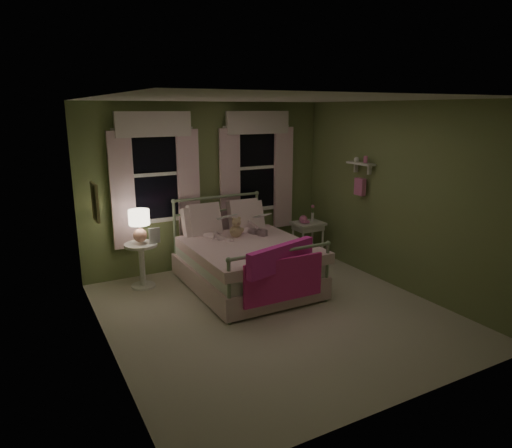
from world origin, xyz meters
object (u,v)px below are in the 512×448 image
nightstand_left (142,259)px  table_lamp (139,223)px  child_right (248,215)px  bed (244,260)px  nightstand_right (308,228)px  teddy_bear (236,229)px  child_left (214,217)px

nightstand_left → table_lamp: 0.54m
nightstand_left → child_right: bearing=-8.3°
child_right → nightstand_left: (-1.59, 0.23, -0.52)m
bed → table_lamp: bearing=153.4°
bed → table_lamp: (-1.31, 0.65, 0.57)m
nightstand_left → nightstand_right: (2.79, -0.10, 0.13)m
child_right → table_lamp: bearing=-23.5°
table_lamp → nightstand_right: size_ratio=0.72×
teddy_bear → nightstand_right: size_ratio=0.48×
bed → nightstand_left: bearing=153.4°
child_left → nightstand_right: (1.76, 0.14, -0.42)m
child_right → teddy_bear: child_right is taller
bed → table_lamp: size_ratio=4.40×
nightstand_right → nightstand_left: bearing=178.0°
bed → teddy_bear: (-0.00, 0.26, 0.41)m
bed → child_left: size_ratio=2.56×
child_right → teddy_bear: 0.35m
teddy_bear → nightstand_left: bearing=163.4°
child_right → table_lamp: size_ratio=1.58×
child_right → nightstand_left: child_right is taller
bed → table_lamp: bed is taller
bed → nightstand_left: bed is taller
nightstand_left → nightstand_right: bearing=-2.0°
teddy_bear → bed: bearing=-90.0°
nightstand_right → teddy_bear: bearing=-168.7°
teddy_bear → nightstand_left: 1.41m
bed → nightstand_right: size_ratio=3.18×
nightstand_right → child_left: bearing=-175.6°
child_left → nightstand_right: child_left is taller
child_left → nightstand_right: bearing=168.3°
teddy_bear → table_lamp: 1.37m
bed → teddy_bear: size_ratio=6.56×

